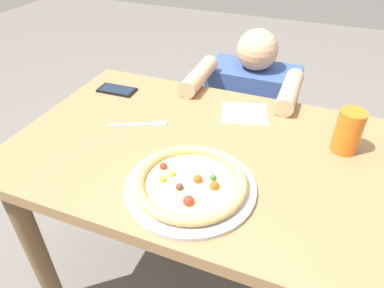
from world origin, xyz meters
name	(u,v)px	position (x,y,z in m)	size (l,w,h in m)	color
ground_plane	(195,280)	(0.00, 0.00, 0.00)	(8.00, 8.00, 0.00)	#66605B
dining_table	(195,174)	(0.00, 0.00, 0.62)	(1.15, 0.78, 0.75)	#936D47
pizza_near	(190,183)	(0.06, -0.19, 0.77)	(0.35, 0.35, 0.04)	#B7B7BC
drink_cup_colored	(348,132)	(0.43, 0.14, 0.82)	(0.08, 0.08, 0.14)	orange
paper_napkin	(244,113)	(0.10, 0.24, 0.75)	(0.16, 0.14, 0.00)	white
fork	(141,124)	(-0.22, 0.04, 0.75)	(0.19, 0.10, 0.00)	silver
cell_phone	(117,90)	(-0.42, 0.22, 0.75)	(0.15, 0.08, 0.01)	black
diner_seated	(247,132)	(0.04, 0.63, 0.41)	(0.44, 0.53, 0.93)	#333847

